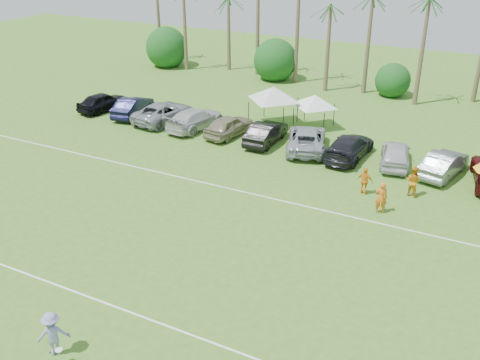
% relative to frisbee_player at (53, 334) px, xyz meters
% --- Properties ---
extents(ground, '(120.00, 120.00, 0.00)m').
position_rel_frisbee_player_xyz_m(ground, '(-2.24, 1.14, -0.93)').
color(ground, '#427122').
rests_on(ground, ground).
extents(field_lines, '(80.00, 12.10, 0.01)m').
position_rel_frisbee_player_xyz_m(field_lines, '(-2.24, 9.14, -0.93)').
color(field_lines, white).
rests_on(field_lines, ground).
extents(palm_tree_4, '(2.40, 2.40, 8.90)m').
position_rel_frisbee_player_xyz_m(palm_tree_4, '(-6.24, 39.14, 6.55)').
color(palm_tree_4, brown).
rests_on(palm_tree_4, ground).
extents(bush_tree_0, '(4.00, 4.00, 4.00)m').
position_rel_frisbee_player_xyz_m(bush_tree_0, '(-21.24, 40.14, 0.87)').
color(bush_tree_0, brown).
rests_on(bush_tree_0, ground).
extents(bush_tree_1, '(4.00, 4.00, 4.00)m').
position_rel_frisbee_player_xyz_m(bush_tree_1, '(-8.24, 40.14, 0.87)').
color(bush_tree_1, brown).
rests_on(bush_tree_1, ground).
extents(bush_tree_2, '(4.00, 4.00, 4.00)m').
position_rel_frisbee_player_xyz_m(bush_tree_2, '(3.76, 40.14, 0.87)').
color(bush_tree_2, brown).
rests_on(bush_tree_2, ground).
extents(sideline_player_a, '(0.77, 0.62, 1.86)m').
position_rel_frisbee_player_xyz_m(sideline_player_a, '(8.23, 16.37, -0.00)').
color(sideline_player_a, orange).
rests_on(sideline_player_a, ground).
extents(sideline_player_b, '(1.03, 0.88, 1.86)m').
position_rel_frisbee_player_xyz_m(sideline_player_b, '(9.40, 19.28, -0.00)').
color(sideline_player_b, orange).
rests_on(sideline_player_b, ground).
extents(sideline_player_c, '(1.03, 0.54, 1.68)m').
position_rel_frisbee_player_xyz_m(sideline_player_c, '(6.83, 18.20, -0.09)').
color(sideline_player_c, orange).
rests_on(sideline_player_c, ground).
extents(canopy_tent_left, '(4.52, 4.52, 3.66)m').
position_rel_frisbee_player_xyz_m(canopy_tent_left, '(-2.86, 26.72, 2.20)').
color(canopy_tent_left, black).
rests_on(canopy_tent_left, ground).
extents(canopy_tent_right, '(3.84, 3.84, 3.11)m').
position_rel_frisbee_player_xyz_m(canopy_tent_right, '(0.23, 27.60, 1.73)').
color(canopy_tent_right, black).
rests_on(canopy_tent_right, ground).
extents(frisbee_player, '(1.39, 1.32, 1.86)m').
position_rel_frisbee_player_xyz_m(frisbee_player, '(0.00, 0.00, 0.00)').
color(frisbee_player, '#8689BF').
rests_on(frisbee_player, ground).
extents(parked_car_0, '(2.79, 4.93, 1.58)m').
position_rel_frisbee_player_xyz_m(parked_car_0, '(-17.33, 23.46, -0.14)').
color(parked_car_0, black).
rests_on(parked_car_0, ground).
extents(parked_car_1, '(2.45, 5.01, 1.58)m').
position_rel_frisbee_player_xyz_m(parked_car_1, '(-14.22, 23.50, -0.14)').
color(parked_car_1, black).
rests_on(parked_car_1, ground).
extents(parked_car_2, '(3.23, 5.95, 1.58)m').
position_rel_frisbee_player_xyz_m(parked_car_2, '(-11.12, 23.46, -0.14)').
color(parked_car_2, '#93989F').
rests_on(parked_car_2, ground).
extents(parked_car_3, '(2.94, 5.70, 1.58)m').
position_rel_frisbee_player_xyz_m(parked_car_3, '(-8.01, 23.26, -0.14)').
color(parked_car_3, silver).
rests_on(parked_car_3, ground).
extents(parked_car_4, '(2.55, 4.87, 1.58)m').
position_rel_frisbee_player_xyz_m(parked_car_4, '(-4.91, 23.10, -0.14)').
color(parked_car_4, gray).
rests_on(parked_car_4, ground).
extents(parked_car_5, '(1.76, 4.83, 1.58)m').
position_rel_frisbee_player_xyz_m(parked_car_5, '(-1.80, 23.00, -0.14)').
color(parked_car_5, black).
rests_on(parked_car_5, ground).
extents(parked_car_6, '(4.29, 6.23, 1.58)m').
position_rel_frisbee_player_xyz_m(parked_car_6, '(1.30, 23.16, -0.14)').
color(parked_car_6, '#A0A7AF').
rests_on(parked_car_6, ground).
extents(parked_car_7, '(2.53, 5.57, 1.58)m').
position_rel_frisbee_player_xyz_m(parked_car_7, '(4.41, 23.11, -0.14)').
color(parked_car_7, black).
rests_on(parked_car_7, ground).
extents(parked_car_8, '(2.74, 4.92, 1.58)m').
position_rel_frisbee_player_xyz_m(parked_car_8, '(7.51, 23.30, -0.14)').
color(parked_car_8, silver).
rests_on(parked_car_8, ground).
extents(parked_car_9, '(2.71, 5.05, 1.58)m').
position_rel_frisbee_player_xyz_m(parked_car_9, '(10.62, 23.07, -0.14)').
color(parked_car_9, slate).
rests_on(parked_car_9, ground).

